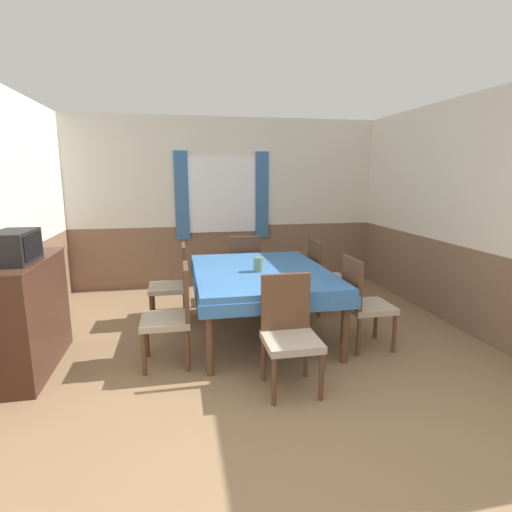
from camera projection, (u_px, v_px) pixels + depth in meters
name	position (u px, v px, depth m)	size (l,w,h in m)	color
ground_plane	(330.00, 499.00, 2.19)	(16.00, 16.00, 0.00)	#846647
wall_back	(227.00, 203.00, 6.25)	(5.15, 0.10, 2.60)	silver
wall_right	(461.00, 214.00, 4.53)	(0.05, 4.87, 2.60)	silver
dining_table	(261.00, 278.00, 4.35)	(1.45, 1.89, 0.73)	#386BA8
chair_head_near	(289.00, 330.00, 3.27)	(0.44, 0.44, 0.94)	brown
chair_left_far	(174.00, 281.00, 4.74)	(0.44, 0.44, 0.94)	brown
chair_left_near	(173.00, 312.00, 3.67)	(0.44, 0.44, 0.94)	brown
chair_head_window	(243.00, 267.00, 5.50)	(0.44, 0.44, 0.94)	brown
chair_right_near	(363.00, 300.00, 4.02)	(0.44, 0.44, 0.94)	brown
chair_right_far	(324.00, 274.00, 5.09)	(0.44, 0.44, 0.94)	brown
sideboard	(25.00, 314.00, 3.56)	(0.46, 1.18, 1.02)	#3D2319
tv	(15.00, 247.00, 3.31)	(0.29, 0.51, 0.27)	black
vase	(258.00, 264.00, 4.23)	(0.11, 0.11, 0.15)	slate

